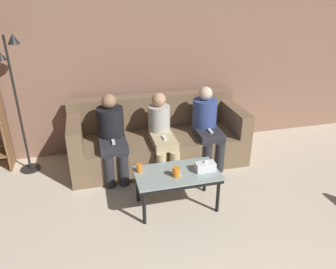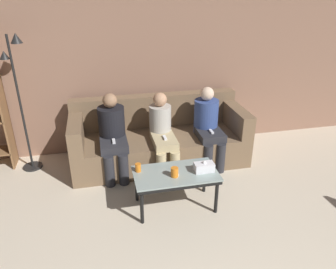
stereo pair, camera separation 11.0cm
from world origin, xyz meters
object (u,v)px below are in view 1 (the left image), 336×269
at_px(seated_person_left_end, 112,133).
at_px(cup_near_left, 176,172).
at_px(seated_person_mid_left, 162,132).
at_px(seated_person_mid_right, 207,124).
at_px(cup_near_right, 139,168).
at_px(tissue_box, 205,166).
at_px(couch, 158,139).
at_px(coffee_table, 177,176).
at_px(standing_lamp, 16,92).
at_px(game_remote, 177,172).

bearing_deg(seated_person_left_end, cup_near_left, -59.29).
relative_size(seated_person_mid_left, seated_person_mid_right, 0.97).
relative_size(cup_near_right, seated_person_mid_left, 0.09).
distance_m(tissue_box, seated_person_mid_right, 1.03).
height_order(seated_person_mid_left, seated_person_mid_right, seated_person_mid_right).
xyz_separation_m(cup_near_left, cup_near_right, (-0.37, 0.19, -0.01)).
relative_size(cup_near_left, tissue_box, 0.49).
height_order(couch, coffee_table, couch).
xyz_separation_m(tissue_box, standing_lamp, (-2.06, 1.33, 0.62)).
height_order(cup_near_right, seated_person_mid_left, seated_person_mid_left).
relative_size(standing_lamp, seated_person_mid_left, 1.74).
height_order(coffee_table, game_remote, game_remote).
bearing_deg(game_remote, seated_person_mid_left, 87.81).
relative_size(cup_near_left, seated_person_mid_right, 0.10).
xyz_separation_m(cup_near_left, standing_lamp, (-1.71, 1.37, 0.62)).
relative_size(coffee_table, game_remote, 6.25).
bearing_deg(seated_person_mid_right, cup_near_left, -125.75).
bearing_deg(seated_person_mid_right, cup_near_right, -143.51).
bearing_deg(game_remote, seated_person_left_end, 123.88).
bearing_deg(standing_lamp, tissue_box, -32.97).
height_order(cup_near_right, tissue_box, tissue_box).
bearing_deg(cup_near_left, seated_person_mid_left, 86.21).
bearing_deg(cup_near_right, game_remote, -16.57).
bearing_deg(cup_near_right, standing_lamp, 138.54).
height_order(coffee_table, standing_lamp, standing_lamp).
xyz_separation_m(cup_near_right, tissue_box, (0.72, -0.15, 0.00)).
xyz_separation_m(standing_lamp, seated_person_mid_left, (1.77, -0.42, -0.57)).
height_order(seated_person_left_end, seated_person_mid_right, seated_person_left_end).
height_order(game_remote, seated_person_mid_right, seated_person_mid_right).
relative_size(tissue_box, standing_lamp, 0.12).
bearing_deg(seated_person_mid_left, game_remote, -92.19).
bearing_deg(cup_near_right, cup_near_left, -27.15).
height_order(cup_near_right, seated_person_mid_right, seated_person_mid_right).
xyz_separation_m(tissue_box, game_remote, (-0.32, 0.03, -0.04)).
xyz_separation_m(cup_near_left, seated_person_left_end, (-0.59, 1.00, 0.08)).
distance_m(standing_lamp, seated_person_mid_left, 1.91).
xyz_separation_m(game_remote, standing_lamp, (-1.74, 1.30, 0.66)).
height_order(tissue_box, seated_person_mid_left, seated_person_mid_left).
bearing_deg(seated_person_mid_left, cup_near_right, -119.78).
relative_size(couch, coffee_table, 2.59).
relative_size(couch, tissue_box, 11.04).
xyz_separation_m(cup_near_left, game_remote, (0.03, 0.07, -0.04)).
bearing_deg(couch, coffee_table, -91.70).
height_order(coffee_table, cup_near_right, cup_near_right).
distance_m(coffee_table, game_remote, 0.06).
bearing_deg(cup_near_right, tissue_box, -12.07).
bearing_deg(standing_lamp, couch, -5.14).
bearing_deg(seated_person_mid_right, seated_person_left_end, -179.98).
xyz_separation_m(coffee_table, seated_person_mid_right, (0.69, 0.93, 0.18)).
bearing_deg(seated_person_left_end, standing_lamp, 161.53).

